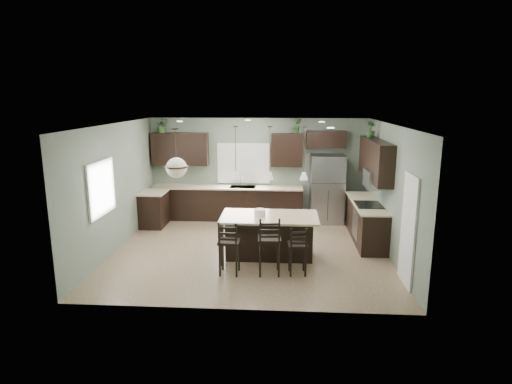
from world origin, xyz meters
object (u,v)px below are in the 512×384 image
(refrigerator, at_px, (327,189))
(plant_back_left, at_px, (162,126))
(bar_stool_left, at_px, (229,247))
(bar_stool_right, at_px, (298,250))
(kitchen_island, at_px, (269,237))
(serving_dish, at_px, (260,212))
(bar_stool_center, at_px, (269,245))

(refrigerator, relative_size, plant_back_left, 4.78)
(bar_stool_left, bearing_deg, bar_stool_right, 5.40)
(kitchen_island, bearing_deg, serving_dish, -180.00)
(serving_dish, bearing_deg, refrigerator, 59.08)
(bar_stool_left, xyz_separation_m, plant_back_left, (-2.32, 3.88, 2.05))
(kitchen_island, xyz_separation_m, bar_stool_left, (-0.74, -0.92, 0.08))
(bar_stool_center, relative_size, plant_back_left, 3.03)
(plant_back_left, bearing_deg, bar_stool_left, -59.19)
(refrigerator, bearing_deg, kitchen_island, -117.79)
(serving_dish, height_order, bar_stool_left, bar_stool_left)
(bar_stool_right, bearing_deg, kitchen_island, 119.75)
(serving_dish, height_order, plant_back_left, plant_back_left)
(bar_stool_right, bearing_deg, refrigerator, 71.72)
(serving_dish, bearing_deg, bar_stool_right, -47.45)
(kitchen_island, xyz_separation_m, plant_back_left, (-3.05, 2.97, 2.13))
(refrigerator, distance_m, kitchen_island, 3.17)
(refrigerator, xyz_separation_m, kitchen_island, (-1.46, -2.78, -0.46))
(refrigerator, distance_m, bar_stool_left, 4.31)
(refrigerator, bearing_deg, bar_stool_right, -103.78)
(kitchen_island, bearing_deg, plant_back_left, 135.80)
(kitchen_island, xyz_separation_m, bar_stool_center, (0.03, -0.87, 0.12))
(bar_stool_center, bearing_deg, kitchen_island, 87.90)
(refrigerator, bearing_deg, bar_stool_left, -120.78)
(bar_stool_left, distance_m, bar_stool_center, 0.77)
(refrigerator, relative_size, kitchen_island, 0.91)
(refrigerator, xyz_separation_m, plant_back_left, (-4.51, 0.19, 1.67))
(kitchen_island, distance_m, bar_stool_center, 0.88)
(bar_stool_left, distance_m, plant_back_left, 4.97)
(plant_back_left, bearing_deg, kitchen_island, -44.20)
(bar_stool_right, bearing_deg, serving_dish, 128.05)
(serving_dish, relative_size, bar_stool_left, 0.22)
(kitchen_island, relative_size, bar_stool_left, 1.88)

